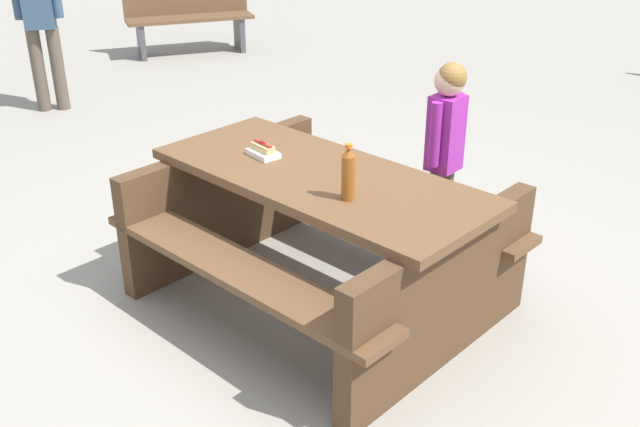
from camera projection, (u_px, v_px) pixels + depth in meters
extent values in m
plane|color=gray|center=(320.00, 299.00, 4.02)|extent=(30.00, 30.00, 0.00)
cube|color=brown|center=(320.00, 178.00, 3.70)|extent=(1.88, 0.97, 0.05)
cube|color=brown|center=(239.00, 269.00, 3.47)|extent=(1.82, 0.50, 0.04)
cube|color=brown|center=(387.00, 197.00, 4.20)|extent=(1.82, 0.50, 0.04)
cube|color=#4D3520|center=(224.00, 200.00, 4.35)|extent=(0.27, 1.40, 0.70)
cube|color=#4D3520|center=(443.00, 298.00, 3.39)|extent=(0.27, 1.40, 0.70)
cylinder|color=brown|center=(348.00, 178.00, 3.37)|extent=(0.06, 0.06, 0.22)
cone|color=brown|center=(349.00, 152.00, 3.32)|extent=(0.06, 0.06, 0.04)
cylinder|color=orange|center=(349.00, 146.00, 3.30)|extent=(0.04, 0.04, 0.02)
cube|color=white|center=(263.00, 153.00, 3.90)|extent=(0.20, 0.15, 0.03)
cube|color=#D8B272|center=(263.00, 148.00, 3.88)|extent=(0.16, 0.09, 0.04)
cylinder|color=maroon|center=(263.00, 144.00, 3.88)|extent=(0.14, 0.06, 0.03)
ellipsoid|color=maroon|center=(263.00, 142.00, 3.87)|extent=(0.07, 0.04, 0.01)
cylinder|color=brown|center=(434.00, 212.00, 4.40)|extent=(0.08, 0.08, 0.53)
cylinder|color=brown|center=(445.00, 206.00, 4.48)|extent=(0.08, 0.08, 0.53)
cube|color=purple|center=(446.00, 133.00, 4.23)|extent=(0.18, 0.19, 0.45)
cylinder|color=purple|center=(435.00, 135.00, 4.14)|extent=(0.07, 0.07, 0.38)
cylinder|color=purple|center=(456.00, 125.00, 4.29)|extent=(0.07, 0.07, 0.38)
sphere|color=beige|center=(450.00, 81.00, 4.09)|extent=(0.18, 0.18, 0.18)
sphere|color=olive|center=(452.00, 77.00, 4.07)|extent=(0.17, 0.17, 0.17)
cube|color=brown|center=(190.00, 18.00, 8.80)|extent=(1.17, 1.47, 0.04)
cube|color=#4C4C51|center=(141.00, 41.00, 8.71)|extent=(0.33, 0.25, 0.41)
cube|color=#4C4C51|center=(239.00, 33.00, 9.08)|extent=(0.33, 0.25, 0.41)
cylinder|color=brown|center=(39.00, 70.00, 6.84)|extent=(0.12, 0.12, 0.78)
cylinder|color=brown|center=(58.00, 69.00, 6.88)|extent=(0.12, 0.12, 0.78)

